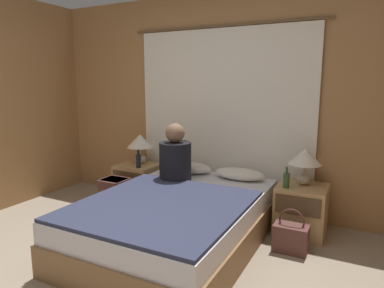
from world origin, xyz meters
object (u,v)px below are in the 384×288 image
Objects in this scene: beer_bottle_on_left_stand at (138,161)px; lamp_right at (305,159)px; nightstand_right at (301,210)px; beer_bottle_on_right_stand at (286,180)px; pillow_right at (239,174)px; pillow_left at (189,168)px; handbag_on_floor at (291,237)px; person_left_in_bed at (175,157)px; backpack_on_floor at (115,194)px; nightstand_left at (139,183)px; lamp_left at (140,143)px; bed at (177,221)px.

lamp_right is at bearing 5.60° from beer_bottle_on_left_stand.
beer_bottle_on_right_stand is (-0.13, -0.13, 0.32)m from nightstand_right.
nightstand_right is 0.73m from pillow_right.
lamp_right reaches higher than pillow_left.
person_left_in_bed is at bearing 173.35° from handbag_on_floor.
nightstand_right reaches higher than backpack_on_floor.
pillow_left reaches higher than nightstand_left.
person_left_in_bed is 0.86m from backpack_on_floor.
lamp_left reaches higher than beer_bottle_on_left_stand.
beer_bottle_on_left_stand is (-0.89, 0.64, 0.35)m from bed.
pillow_right reaches higher than backpack_on_floor.
bed is 1.39m from lamp_right.
pillow_left reaches higher than backpack_on_floor.
nightstand_left is 1.23× the size of handbag_on_floor.
beer_bottle_on_right_stand is (0.85, 0.64, 0.35)m from bed.
nightstand_left is 2.25× the size of beer_bottle_on_left_stand.
nightstand_right is 1.18× the size of backpack_on_floor.
backpack_on_floor is (-0.69, -0.50, -0.28)m from pillow_left.
nightstand_left is 0.44m from backpack_on_floor.
person_left_in_bed is (0.70, -0.34, -0.05)m from lamp_left.
beer_bottle_on_right_stand reaches higher than bed.
beer_bottle_on_left_stand is at bearing 144.32° from bed.
handbag_on_floor is (1.86, -0.30, -0.45)m from beer_bottle_on_left_stand.
pillow_right is at bearing 179.14° from lamp_right.
handbag_on_floor is (0.98, 0.34, -0.09)m from bed.
pillow_right is at bearing 9.19° from beer_bottle_on_left_stand.
lamp_left reaches higher than pillow_right.
lamp_left is 0.67× the size of pillow_left.
lamp_right reaches higher than bed.
nightstand_right is 1.39m from person_left_in_bed.
beer_bottle_on_left_stand reaches higher than bed.
handbag_on_floor is (1.29, -0.49, -0.38)m from pillow_left.
pillow_right is 1.33× the size of backpack_on_floor.
nightstand_left is 1.33× the size of lamp_right.
beer_bottle_on_right_stand is at bearing -5.70° from lamp_left.
pillow_left and pillow_right have the same top height.
pillow_right is at bearing 69.46° from bed.
backpack_on_floor is (-0.01, -0.44, -0.01)m from nightstand_left.
handbag_on_floor is (-0.01, -0.43, -0.11)m from nightstand_right.
lamp_right is (0.00, 0.05, 0.51)m from nightstand_right.
backpack_on_floor is at bearing -179.68° from handbag_on_floor.
beer_bottle_on_right_stand is (1.84, -0.13, 0.32)m from nightstand_left.
nightstand_right is at bearing 12.40° from person_left_in_bed.
beer_bottle_on_right_stand is (0.54, -0.19, 0.06)m from pillow_right.
nightstand_left is 2.04m from lamp_right.
person_left_in_bed is (-1.28, -0.28, 0.46)m from nightstand_right.
beer_bottle_on_right_stand is (1.74, 0.00, -0.01)m from beer_bottle_on_left_stand.
lamp_right is 0.72m from pillow_right.
backpack_on_floor is at bearing -167.32° from person_left_in_bed.
backpack_on_floor is at bearing -158.89° from pillow_right.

